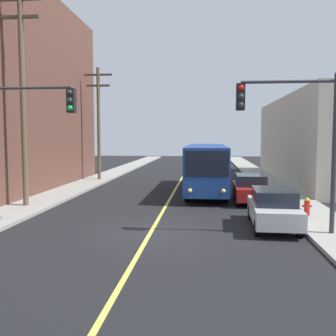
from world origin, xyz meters
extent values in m
plane|color=black|center=(0.00, 0.00, 0.00)|extent=(120.00, 120.00, 0.00)
cube|color=gray|center=(-7.25, 10.00, 0.07)|extent=(2.50, 90.00, 0.15)
cube|color=gray|center=(7.25, 10.00, 0.07)|extent=(2.50, 90.00, 0.15)
cube|color=#D8CC4C|center=(0.00, 15.00, 0.01)|extent=(0.16, 60.00, 0.01)
cube|color=black|center=(-8.54, 11.26, 1.60)|extent=(0.06, 13.64, 1.30)
cube|color=black|center=(-8.54, 11.26, 4.80)|extent=(0.06, 13.64, 1.30)
cube|color=black|center=(-8.54, 11.26, 8.00)|extent=(0.06, 13.64, 1.30)
cube|color=black|center=(-8.54, 11.26, 11.20)|extent=(0.06, 13.64, 1.30)
cube|color=black|center=(8.54, 18.89, 1.60)|extent=(0.06, 15.72, 1.30)
cube|color=black|center=(8.54, 18.89, 4.80)|extent=(0.06, 15.72, 1.30)
cube|color=navy|center=(2.20, 11.53, 1.83)|extent=(2.59, 12.01, 2.75)
cube|color=black|center=(2.22, 5.55, 2.35)|extent=(2.35, 0.09, 1.40)
cube|color=black|center=(2.18, 17.51, 2.45)|extent=(2.30, 0.09, 1.10)
cube|color=black|center=(0.95, 11.53, 2.35)|extent=(0.09, 10.20, 1.10)
cube|color=black|center=(3.45, 11.54, 2.35)|extent=(0.09, 10.20, 1.10)
cube|color=orange|center=(2.22, 5.56, 2.95)|extent=(1.79, 0.07, 0.30)
sphere|color=#F9D872|center=(1.33, 5.51, 0.90)|extent=(0.24, 0.24, 0.24)
sphere|color=#F9D872|center=(3.11, 5.52, 0.90)|extent=(0.24, 0.24, 0.24)
cylinder|color=black|center=(1.09, 7.33, 0.50)|extent=(0.30, 1.00, 1.00)
cylinder|color=black|center=(3.34, 7.34, 0.50)|extent=(0.30, 1.00, 1.00)
cylinder|color=black|center=(1.06, 15.03, 0.50)|extent=(0.30, 1.00, 1.00)
cylinder|color=black|center=(3.31, 15.04, 0.50)|extent=(0.30, 1.00, 1.00)
cube|color=#B7B7BC|center=(4.99, 1.23, 0.67)|extent=(1.95, 4.46, 0.70)
cube|color=black|center=(4.99, 1.23, 1.32)|extent=(1.70, 2.52, 0.60)
cylinder|color=black|center=(4.14, -0.24, 0.32)|extent=(0.24, 0.65, 0.64)
cylinder|color=black|center=(5.74, -0.30, 0.32)|extent=(0.24, 0.65, 0.64)
cylinder|color=black|center=(4.24, 2.75, 0.32)|extent=(0.24, 0.65, 0.64)
cylinder|color=black|center=(5.84, 2.70, 0.32)|extent=(0.24, 0.65, 0.64)
cube|color=maroon|center=(4.75, 7.37, 0.67)|extent=(1.89, 4.44, 0.70)
cube|color=black|center=(4.75, 7.37, 1.32)|extent=(1.67, 2.50, 0.60)
cylinder|color=black|center=(3.92, 5.88, 0.32)|extent=(0.23, 0.64, 0.64)
cylinder|color=black|center=(5.52, 5.85, 0.32)|extent=(0.23, 0.64, 0.64)
cylinder|color=black|center=(3.98, 8.88, 0.32)|extent=(0.23, 0.64, 0.64)
cylinder|color=black|center=(5.58, 8.85, 0.32)|extent=(0.23, 0.64, 0.64)
cylinder|color=brown|center=(-7.40, 4.45, 5.80)|extent=(0.28, 0.28, 11.30)
cube|color=#4C3D2D|center=(-7.40, 4.45, 9.95)|extent=(2.00, 0.16, 0.16)
cylinder|color=brown|center=(-6.94, 17.08, 4.88)|extent=(0.28, 0.28, 9.46)
cube|color=#4C3D2D|center=(-6.94, 17.08, 9.01)|extent=(2.40, 0.16, 0.16)
cube|color=#4C3D2D|center=(-6.94, 17.08, 8.11)|extent=(2.00, 0.16, 0.16)
cylinder|color=#2D2D33|center=(-5.20, 0.74, 5.85)|extent=(3.50, 0.12, 0.12)
cube|color=black|center=(-3.45, 0.74, 5.30)|extent=(0.32, 0.36, 1.00)
sphere|color=#2D2D2D|center=(-3.45, 0.55, 5.62)|extent=(0.22, 0.22, 0.22)
sphere|color=#2D2D2D|center=(-3.45, 0.55, 5.30)|extent=(0.22, 0.22, 0.22)
sphere|color=green|center=(-3.45, 0.55, 4.98)|extent=(0.22, 0.22, 0.22)
cylinder|color=#2D2D33|center=(6.95, -0.08, 3.15)|extent=(0.18, 0.18, 6.00)
cylinder|color=#2D2D33|center=(5.20, -0.08, 5.85)|extent=(3.50, 0.12, 0.12)
cube|color=black|center=(3.45, -0.08, 5.30)|extent=(0.32, 0.36, 1.00)
sphere|color=red|center=(3.45, -0.27, 5.62)|extent=(0.22, 0.22, 0.22)
sphere|color=#2D2D2D|center=(3.45, -0.27, 5.30)|extent=(0.22, 0.22, 0.22)
sphere|color=#2D2D2D|center=(3.45, -0.27, 4.98)|extent=(0.22, 0.22, 0.22)
cylinder|color=red|center=(6.85, 3.11, 0.50)|extent=(0.26, 0.26, 0.70)
sphere|color=gold|center=(6.85, 3.11, 0.87)|extent=(0.24, 0.24, 0.24)
cylinder|color=red|center=(6.69, 3.11, 0.60)|extent=(0.12, 0.10, 0.10)
cylinder|color=red|center=(7.01, 3.11, 0.60)|extent=(0.12, 0.10, 0.10)
camera|label=1|loc=(2.14, -14.90, 3.80)|focal=40.83mm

